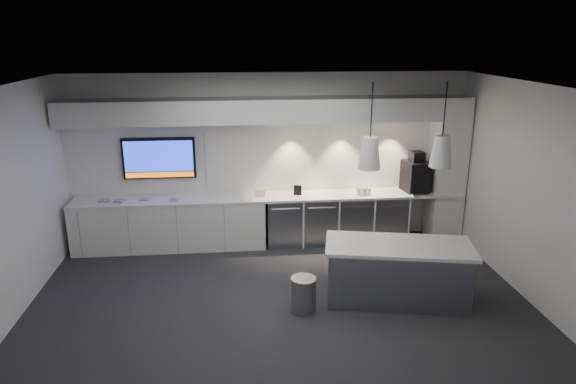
{
  "coord_description": "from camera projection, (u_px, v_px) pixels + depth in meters",
  "views": [
    {
      "loc": [
        -0.54,
        -6.4,
        3.62
      ],
      "look_at": [
        0.22,
        1.1,
        1.29
      ],
      "focal_mm": 32.0,
      "sensor_mm": 36.0,
      "label": 1
    }
  ],
  "objects": [
    {
      "name": "bin",
      "position": [
        303.0,
        294.0,
        6.95
      ],
      "size": [
        0.35,
        0.35,
        0.48
      ],
      "primitive_type": "cylinder",
      "rotation": [
        0.0,
        0.0,
        -0.02
      ],
      "color": "gray",
      "rests_on": "floor"
    },
    {
      "name": "coffee_machine",
      "position": [
        415.0,
        175.0,
        9.2
      ],
      "size": [
        0.46,
        0.62,
        0.73
      ],
      "rotation": [
        0.0,
        0.0,
        0.15
      ],
      "color": "black",
      "rests_on": "back_counter"
    },
    {
      "name": "wall_left",
      "position": [
        2.0,
        211.0,
        6.43
      ],
      "size": [
        0.0,
        7.0,
        7.0
      ],
      "primitive_type": "plane",
      "rotation": [
        1.57,
        0.0,
        1.57
      ],
      "color": "white",
      "rests_on": "floor"
    },
    {
      "name": "pendant_left",
      "position": [
        370.0,
        153.0,
        6.62
      ],
      "size": [
        0.29,
        0.29,
        1.12
      ],
      "color": "white",
      "rests_on": "ceiling"
    },
    {
      "name": "wall_back",
      "position": [
        268.0,
        158.0,
        9.14
      ],
      "size": [
        7.0,
        0.0,
        7.0
      ],
      "primitive_type": "plane",
      "rotation": [
        1.57,
        0.0,
        0.0
      ],
      "color": "white",
      "rests_on": "floor"
    },
    {
      "name": "backsplash",
      "position": [
        335.0,
        154.0,
        9.22
      ],
      "size": [
        4.6,
        0.03,
        1.3
      ],
      "primitive_type": "cube",
      "color": "white",
      "rests_on": "wall_back"
    },
    {
      "name": "tray_c",
      "position": [
        145.0,
        199.0,
        8.79
      ],
      "size": [
        0.19,
        0.19,
        0.02
      ],
      "primitive_type": "cube",
      "rotation": [
        0.0,
        0.0,
        -0.2
      ],
      "color": "gray",
      "rests_on": "back_counter"
    },
    {
      "name": "cup_cluster",
      "position": [
        364.0,
        191.0,
        9.04
      ],
      "size": [
        0.25,
        0.16,
        0.14
      ],
      "primitive_type": null,
      "color": "silver",
      "rests_on": "back_counter"
    },
    {
      "name": "wall_right",
      "position": [
        532.0,
        194.0,
        7.1
      ],
      "size": [
        0.0,
        7.0,
        7.0
      ],
      "primitive_type": "plane",
      "rotation": [
        1.57,
        0.0,
        -1.57
      ],
      "color": "white",
      "rests_on": "floor"
    },
    {
      "name": "tray_a",
      "position": [
        104.0,
        201.0,
        8.7
      ],
      "size": [
        0.17,
        0.17,
        0.02
      ],
      "primitive_type": "cube",
      "rotation": [
        0.0,
        0.0,
        -0.05
      ],
      "color": "gray",
      "rests_on": "back_counter"
    },
    {
      "name": "fridge_unit_b",
      "position": [
        319.0,
        219.0,
        9.23
      ],
      "size": [
        0.6,
        0.61,
        0.85
      ],
      "primitive_type": "cube",
      "color": "gray",
      "rests_on": "floor"
    },
    {
      "name": "wall_front",
      "position": [
        305.0,
        293.0,
        4.39
      ],
      "size": [
        7.0,
        0.0,
        7.0
      ],
      "primitive_type": "plane",
      "rotation": [
        -1.57,
        0.0,
        0.0
      ],
      "color": "white",
      "rests_on": "floor"
    },
    {
      "name": "wall_tv",
      "position": [
        159.0,
        158.0,
        8.89
      ],
      "size": [
        1.25,
        0.07,
        0.72
      ],
      "color": "black",
      "rests_on": "wall_back"
    },
    {
      "name": "sign_white",
      "position": [
        260.0,
        193.0,
        8.91
      ],
      "size": [
        0.18,
        0.04,
        0.14
      ],
      "primitive_type": "cube",
      "rotation": [
        0.0,
        0.0,
        0.12
      ],
      "color": "white",
      "rests_on": "back_counter"
    },
    {
      "name": "pendant_right",
      "position": [
        441.0,
        151.0,
        6.71
      ],
      "size": [
        0.29,
        0.29,
        1.12
      ],
      "color": "white",
      "rests_on": "ceiling"
    },
    {
      "name": "island",
      "position": [
        397.0,
        272.0,
        7.17
      ],
      "size": [
        2.15,
        1.25,
        0.85
      ],
      "rotation": [
        0.0,
        0.0,
        -0.2
      ],
      "color": "gray",
      "rests_on": "floor"
    },
    {
      "name": "back_counter",
      "position": [
        270.0,
        197.0,
        9.01
      ],
      "size": [
        6.8,
        0.65,
        0.04
      ],
      "primitive_type": "cube",
      "color": "white",
      "rests_on": "left_base_cabinets"
    },
    {
      "name": "fridge_unit_a",
      "position": [
        284.0,
        221.0,
        9.17
      ],
      "size": [
        0.6,
        0.61,
        0.85
      ],
      "primitive_type": "cube",
      "color": "gray",
      "rests_on": "floor"
    },
    {
      "name": "fridge_unit_c",
      "position": [
        353.0,
        218.0,
        9.29
      ],
      "size": [
        0.6,
        0.61,
        0.85
      ],
      "primitive_type": "cube",
      "color": "gray",
      "rests_on": "floor"
    },
    {
      "name": "sign_black",
      "position": [
        298.0,
        190.0,
        9.02
      ],
      "size": [
        0.14,
        0.05,
        0.18
      ],
      "primitive_type": "cube",
      "rotation": [
        0.0,
        0.0,
        -0.21
      ],
      "color": "black",
      "rests_on": "back_counter"
    },
    {
      "name": "ceiling",
      "position": [
        280.0,
        87.0,
        6.32
      ],
      "size": [
        7.0,
        7.0,
        0.0
      ],
      "primitive_type": "plane",
      "rotation": [
        3.14,
        0.0,
        0.0
      ],
      "color": "black",
      "rests_on": "wall_back"
    },
    {
      "name": "fridge_unit_d",
      "position": [
        387.0,
        217.0,
        9.35
      ],
      "size": [
        0.6,
        0.61,
        0.85
      ],
      "primitive_type": "cube",
      "color": "gray",
      "rests_on": "floor"
    },
    {
      "name": "left_base_cabinets",
      "position": [
        170.0,
        224.0,
        8.98
      ],
      "size": [
        3.3,
        0.63,
        0.86
      ],
      "primitive_type": "cube",
      "color": "white",
      "rests_on": "floor"
    },
    {
      "name": "soffit",
      "position": [
        269.0,
        110.0,
        8.59
      ],
      "size": [
        6.9,
        0.6,
        0.4
      ],
      "primitive_type": "cube",
      "color": "white",
      "rests_on": "wall_back"
    },
    {
      "name": "tray_d",
      "position": [
        174.0,
        200.0,
        8.75
      ],
      "size": [
        0.17,
        0.17,
        0.02
      ],
      "primitive_type": "cube",
      "rotation": [
        0.0,
        0.0,
        -0.07
      ],
      "color": "gray",
      "rests_on": "back_counter"
    },
    {
      "name": "tray_b",
      "position": [
        119.0,
        201.0,
        8.7
      ],
      "size": [
        0.2,
        0.2,
        0.02
      ],
      "primitive_type": "cube",
      "rotation": [
        0.0,
        0.0,
        -0.34
      ],
      "color": "gray",
      "rests_on": "back_counter"
    },
    {
      "name": "floor",
      "position": [
        281.0,
        303.0,
        7.21
      ],
      "size": [
        7.0,
        7.0,
        0.0
      ],
      "primitive_type": "plane",
      "color": "#28282A",
      "rests_on": "ground"
    },
    {
      "name": "column",
      "position": [
        447.0,
        169.0,
        9.22
      ],
      "size": [
        0.55,
        0.55,
        2.6
      ],
      "primitive_type": "cube",
      "color": "white",
      "rests_on": "floor"
    }
  ]
}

